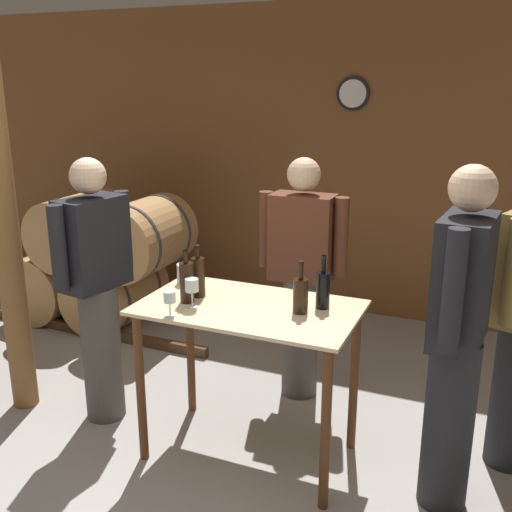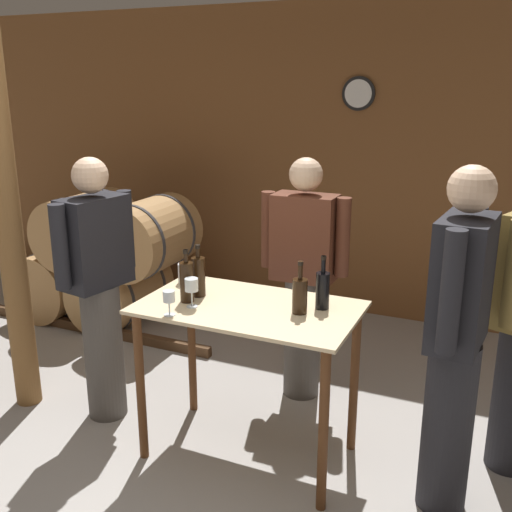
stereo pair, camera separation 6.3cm
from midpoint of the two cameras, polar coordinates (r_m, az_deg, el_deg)
back_wall at (r=5.34m, az=8.27°, el=8.71°), size 8.40×0.08×2.70m
barrel_rack at (r=5.36m, az=-15.12°, el=-0.48°), size 2.72×0.77×1.13m
tasting_table at (r=3.26m, az=-1.25°, el=-7.55°), size 1.17×0.68×0.90m
wooden_post at (r=3.91m, az=-23.45°, el=4.68°), size 0.16×0.16×2.70m
wine_bottle_far_left at (r=3.24m, az=-7.18°, el=-2.42°), size 0.07×0.07×0.29m
wine_bottle_left at (r=3.32m, az=-6.08°, el=-1.92°), size 0.08×0.08×0.29m
wine_bottle_center at (r=3.08m, az=3.68°, el=-3.66°), size 0.08×0.08×0.28m
wine_bottle_right at (r=3.15m, az=5.82°, el=-3.11°), size 0.07×0.07×0.29m
wine_glass_near_left at (r=3.07m, az=-8.82°, el=-4.00°), size 0.06×0.06×0.13m
wine_glass_near_center at (r=3.16m, az=-6.71°, el=-2.87°), size 0.07×0.07×0.16m
ice_bucket at (r=3.56m, az=-7.16°, el=-1.68°), size 0.11×0.11×0.12m
person_visitor_with_scarf at (r=2.96m, az=18.04°, el=-7.33°), size 0.25×0.59×1.71m
person_visitor_bearded at (r=3.72m, az=-15.40°, el=-2.87°), size 0.29×0.58×1.64m
person_visitor_near_door at (r=3.88m, az=3.90°, el=-1.81°), size 0.59×0.24×1.60m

